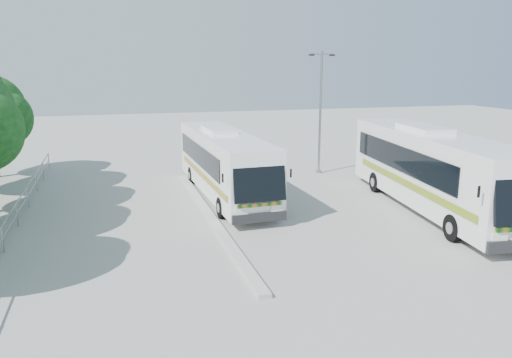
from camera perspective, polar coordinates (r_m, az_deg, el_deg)
name	(u,v)px	position (r m, az deg, el deg)	size (l,w,h in m)	color
ground	(275,227)	(20.30, 2.20, -5.49)	(100.00, 100.00, 0.00)	gray
kerb_divider	(210,216)	(21.57, -5.32, -4.22)	(0.40, 16.00, 0.15)	#B2B2AD
railing	(20,203)	(23.28, -25.32, -2.45)	(0.06, 22.00, 1.00)	gray
coach_main	(224,162)	(24.65, -3.67, 1.93)	(2.64, 11.36, 3.13)	white
coach_adjacent	(433,169)	(23.50, 19.53, 1.13)	(4.13, 12.76, 3.48)	silver
lamppost	(320,107)	(29.89, 7.37, 8.13)	(1.75, 0.51, 7.18)	gray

